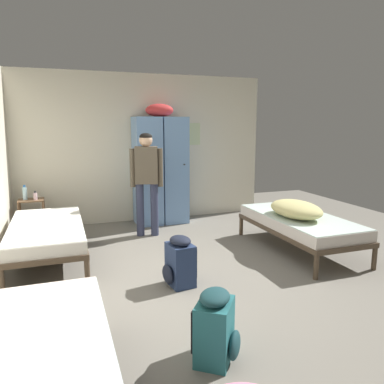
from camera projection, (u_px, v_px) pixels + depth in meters
name	position (u px, v px, depth m)	size (l,w,h in m)	color
ground_plane	(200.00, 278.00, 4.24)	(9.08, 9.08, 0.00)	slate
room_backdrop	(75.00, 158.00, 4.77)	(4.49, 5.73, 2.60)	beige
locker_bank	(160.00, 168.00, 6.51)	(0.90, 0.55, 2.07)	#6B93C6
shelf_unit	(32.00, 214.00, 5.85)	(0.38, 0.30, 0.57)	brown
bed_right	(299.00, 223.00, 5.14)	(0.90, 1.90, 0.49)	#473828
bed_left_front	(34.00, 366.00, 2.10)	(0.90, 1.90, 0.49)	#473828
bed_left_rear	(47.00, 232.00, 4.73)	(0.90, 1.90, 0.49)	#473828
bedding_heap	(296.00, 209.00, 5.02)	(0.56, 0.88, 0.22)	#D1C67F
person_traveler	(147.00, 175.00, 5.72)	(0.49, 0.28, 1.60)	#2D334C
water_bottle	(25.00, 193.00, 5.78)	(0.07, 0.07, 0.23)	#B2DBEA
lotion_bottle	(35.00, 196.00, 5.79)	(0.06, 0.06, 0.14)	beige
backpack_navy	(179.00, 262.00, 4.02)	(0.36, 0.34, 0.55)	navy
backpack_teal	(216.00, 328.00, 2.72)	(0.42, 0.41, 0.55)	#23666B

